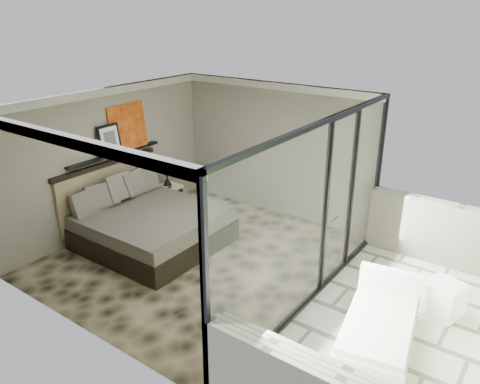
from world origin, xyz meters
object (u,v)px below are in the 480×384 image
Objects in this scene: nightstand at (169,197)px; table_lamp at (167,169)px; bed at (149,224)px; lounger at (379,327)px; ottoman at (443,298)px.

table_lamp is at bearing 125.60° from nightstand.
table_lamp is at bearing 122.03° from bed.
lounger is at bearing -2.44° from bed.
lounger is at bearing -16.73° from table_lamp.
bed is 5.17m from ottoman.
nightstand is at bearing 175.49° from ottoman.
nightstand is 5.64m from lounger.
table_lamp is (-0.05, 0.03, 0.66)m from nightstand.
nightstand is 0.66m from table_lamp.
table_lamp is at bearing 152.66° from lounger.
lounger is (4.55, -0.19, -0.17)m from bed.
table_lamp is at bearing 175.23° from ottoman.
ottoman is at bearing -4.77° from table_lamp.
nightstand is 0.81× the size of table_lamp.
ottoman is at bearing -25.03° from nightstand.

